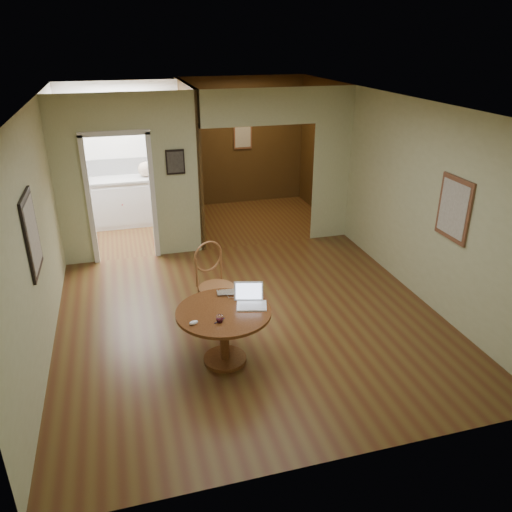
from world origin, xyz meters
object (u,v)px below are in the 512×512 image
object	(u,v)px
open_laptop	(250,299)
closed_laptop	(231,294)
chair	(213,278)
dining_table	(224,324)

from	to	relation	value
open_laptop	closed_laptop	world-z (taller)	open_laptop
chair	open_laptop	world-z (taller)	chair
dining_table	chair	bearing A→B (deg)	85.95
chair	closed_laptop	xyz separation A→B (m)	(0.10, -0.62, 0.08)
chair	open_laptop	bearing A→B (deg)	-94.80
dining_table	chair	distance (m)	0.95
open_laptop	chair	bearing A→B (deg)	121.47
chair	dining_table	bearing A→B (deg)	-115.45
chair	open_laptop	size ratio (longest dim) A/B	2.84
chair	closed_laptop	bearing A→B (deg)	-102.34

